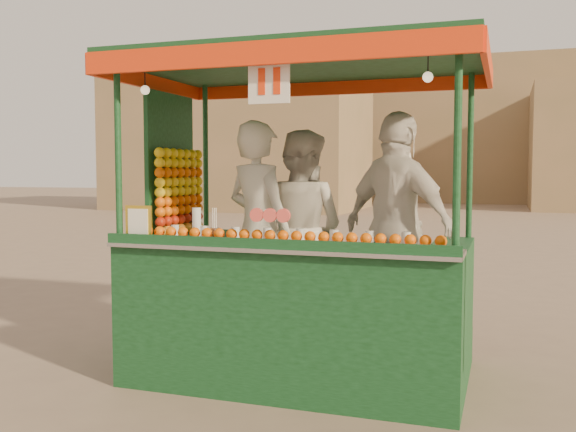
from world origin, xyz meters
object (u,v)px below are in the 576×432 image
(vendor_middle, at_px, (300,230))
(vendor_right, at_px, (398,227))
(vendor_left, at_px, (259,229))
(juice_cart, at_px, (291,275))

(vendor_middle, height_order, vendor_right, vendor_right)
(vendor_middle, bearing_deg, vendor_right, -177.96)
(vendor_left, height_order, vendor_middle, vendor_left)
(juice_cart, height_order, vendor_left, juice_cart)
(juice_cart, height_order, vendor_right, juice_cart)
(juice_cart, height_order, vendor_middle, juice_cart)
(vendor_left, bearing_deg, vendor_middle, -103.09)
(juice_cart, distance_m, vendor_middle, 0.52)
(vendor_left, distance_m, vendor_right, 1.08)
(juice_cart, relative_size, vendor_right, 1.54)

